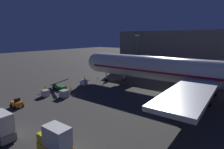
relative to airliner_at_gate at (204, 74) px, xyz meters
The scene contains 17 objects.
ground_plane 10.36m from the airliner_at_gate, 90.00° to the right, with size 320.00×320.00×0.00m, color #383533.
airliner_at_gate is the anchor object (origin of this frame).
jet_bridge 26.53m from the airliner_at_gate, 113.56° to the right, with size 19.44×3.40×7.65m.
terminal_wall 31.12m from the airliner_at_gate, behind, with size 6.00×80.00×16.64m, color #4C4F54.
apron_floodlight_mast 40.31m from the airliner_at_gate, 129.37° to the right, with size 2.90×0.50×15.15m.
belt_loader 36.44m from the airliner_at_gate, 67.12° to the right, with size 1.96×7.27×3.34m.
catering_truck 39.64m from the airliner_at_gate, 28.92° to the right, with size 2.36×4.95×4.09m.
baggage_tug_lead 40.56m from the airliner_at_gate, 46.93° to the right, with size 1.86×2.37×1.95m.
cargo_truck_aft 34.01m from the airliner_at_gate, 17.34° to the right, with size 2.36×4.66×3.97m.
baggage_container_near_belt 32.41m from the airliner_at_gate, 56.83° to the right, with size 1.80×1.74×1.68m, color #B7BABF.
baggage_container_mid_row 32.34m from the airliner_at_gate, 77.83° to the right, with size 1.66×1.62×1.43m, color #B7BABF.
baggage_container_far_row 37.16m from the airliner_at_gate, 57.47° to the right, with size 1.59×1.57×1.52m, color #B7BABF.
ground_crew_near_nose_gear 34.48m from the airliner_at_gate, 84.13° to the right, with size 0.40×0.40×1.75m.
ground_crew_by_belt_loader 31.74m from the airliner_at_gate, 61.96° to the right, with size 0.40×0.40×1.75m.
ground_crew_marshaller_fwd 38.87m from the airliner_at_gate, 62.61° to the right, with size 0.40×0.40×1.84m.
traffic_cone_nose_port 33.90m from the airliner_at_gate, 93.78° to the right, with size 0.36×0.36×0.55m, color orange.
traffic_cone_nose_starboard 33.90m from the airliner_at_gate, 86.22° to the right, with size 0.36×0.36×0.55m, color orange.
Camera 1 is at (43.59, 15.12, 13.99)m, focal length 28.72 mm.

